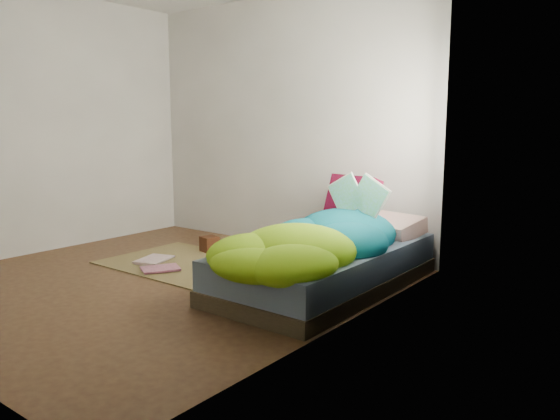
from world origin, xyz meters
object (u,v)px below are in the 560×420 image
at_px(open_book, 358,184).
at_px(wooden_box, 209,244).
at_px(floor_book_a, 143,259).
at_px(floor_book_b, 158,266).
at_px(pillow_magenta, 351,204).
at_px(bed, 326,267).

distance_m(open_book, wooden_box, 1.84).
distance_m(floor_book_a, floor_book_b, 0.34).
bearing_deg(pillow_magenta, open_book, -43.63).
relative_size(pillow_magenta, open_book, 1.09).
height_order(pillow_magenta, open_book, open_book).
bearing_deg(wooden_box, floor_book_b, -83.69).
bearing_deg(pillow_magenta, bed, -65.45).
relative_size(bed, floor_book_a, 5.78).
xyz_separation_m(bed, pillow_magenta, (-0.17, 0.67, 0.42)).
relative_size(pillow_magenta, wooden_box, 3.22).
bearing_deg(wooden_box, open_book, 0.26).
distance_m(bed, wooden_box, 1.62).
height_order(bed, open_book, open_book).
relative_size(bed, pillow_magenta, 4.08).
relative_size(open_book, floor_book_b, 1.40).
bearing_deg(floor_book_a, floor_book_b, -32.64).
xyz_separation_m(pillow_magenta, floor_book_a, (-1.66, -1.03, -0.56)).
bearing_deg(floor_book_b, bed, 46.01).
bearing_deg(wooden_box, floor_book_a, -110.70).
bearing_deg(open_book, floor_book_a, -160.47).
xyz_separation_m(bed, floor_book_a, (-1.83, -0.37, -0.14)).
bearing_deg(bed, wooden_box, 169.87).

